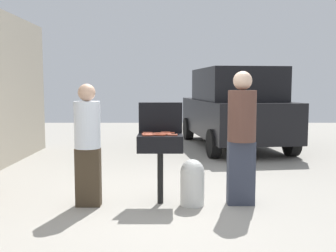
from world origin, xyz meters
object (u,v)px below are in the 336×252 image
at_px(hot_dog_10, 160,133).
at_px(propane_tank, 194,181).
at_px(hot_dog_9, 168,134).
at_px(hot_dog_11, 156,134).
at_px(hot_dog_3, 160,134).
at_px(hot_dog_5, 167,133).
at_px(person_right, 243,133).
at_px(hot_dog_0, 171,133).
at_px(parked_minivan, 236,108).
at_px(hot_dog_7, 148,134).
at_px(bbq_grill, 162,145).
at_px(hot_dog_4, 149,133).
at_px(hot_dog_6, 149,135).
at_px(hot_dog_8, 167,134).
at_px(person_left, 89,140).
at_px(hot_dog_2, 174,135).
at_px(hot_dog_12, 162,135).
at_px(hot_dog_1, 152,135).

xyz_separation_m(hot_dog_10, propane_tank, (0.44, -0.13, -0.63)).
bearing_deg(hot_dog_9, hot_dog_11, 148.82).
xyz_separation_m(hot_dog_3, hot_dog_5, (0.08, 0.16, 0.00)).
bearing_deg(person_right, hot_dog_0, -2.68).
xyz_separation_m(hot_dog_3, parked_minivan, (1.82, 5.03, 0.08)).
xyz_separation_m(hot_dog_3, hot_dog_7, (-0.16, -0.05, 0.00)).
bearing_deg(parked_minivan, hot_dog_11, 61.81).
distance_m(bbq_grill, hot_dog_3, 0.16).
height_order(hot_dog_4, hot_dog_6, same).
bearing_deg(hot_dog_8, hot_dog_6, -142.79).
bearing_deg(hot_dog_3, person_left, -174.25).
bearing_deg(hot_dog_2, hot_dog_3, 148.52).
xyz_separation_m(hot_dog_0, propane_tank, (0.30, -0.17, -0.63)).
bearing_deg(hot_dog_6, hot_dog_12, 6.57).
bearing_deg(person_right, propane_tank, 8.97).
height_order(hot_dog_9, parked_minivan, parked_minivan).
distance_m(hot_dog_1, hot_dog_5, 0.31).
xyz_separation_m(hot_dog_2, hot_dog_7, (-0.34, 0.06, 0.00)).
height_order(hot_dog_3, hot_dog_11, same).
bearing_deg(hot_dog_7, parked_minivan, 68.64).
xyz_separation_m(hot_dog_7, hot_dog_8, (0.25, 0.08, 0.00)).
xyz_separation_m(bbq_grill, parked_minivan, (1.81, 5.00, 0.24)).
distance_m(hot_dog_0, person_right, 0.96).
bearing_deg(hot_dog_1, person_left, 179.95).
height_order(hot_dog_4, hot_dog_7, same).
xyz_separation_m(hot_dog_0, hot_dog_11, (-0.20, -0.07, 0.00)).
relative_size(hot_dog_3, hot_dog_12, 1.00).
bearing_deg(hot_dog_11, hot_dog_7, -141.86).
distance_m(hot_dog_10, parked_minivan, 5.29).
xyz_separation_m(hot_dog_0, hot_dog_8, (-0.06, -0.07, 0.00)).
bearing_deg(hot_dog_3, hot_dog_11, 145.98).
distance_m(hot_dog_5, hot_dog_12, 0.28).
relative_size(hot_dog_8, hot_dog_12, 1.00).
bearing_deg(hot_dog_5, hot_dog_6, -127.63).
distance_m(hot_dog_11, person_left, 0.89).
bearing_deg(hot_dog_0, person_left, -169.54).
relative_size(hot_dog_0, parked_minivan, 0.03).
bearing_deg(hot_dog_8, parked_minivan, 70.79).
distance_m(person_left, parked_minivan, 5.81).
bearing_deg(hot_dog_12, person_left, 178.49).
bearing_deg(hot_dog_8, hot_dog_12, -112.08).
bearing_deg(hot_dog_4, hot_dog_5, 11.42).
height_order(hot_dog_1, parked_minivan, parked_minivan).
xyz_separation_m(hot_dog_2, parked_minivan, (1.65, 5.13, 0.08)).
xyz_separation_m(hot_dog_2, hot_dog_4, (-0.34, 0.22, 0.00)).
bearing_deg(person_left, parked_minivan, 71.87).
bearing_deg(hot_dog_5, hot_dog_11, -138.29).
distance_m(hot_dog_7, hot_dog_12, 0.20).
height_order(hot_dog_2, hot_dog_6, same).
distance_m(hot_dog_10, person_right, 1.10).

